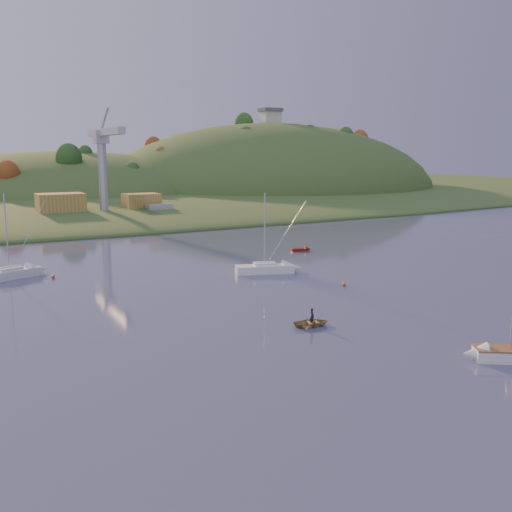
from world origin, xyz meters
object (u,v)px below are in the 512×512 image
fishing_boat (504,350)px  sailboat_far (265,268)px  sailboat_near (10,273)px  canoe (312,323)px  red_tender (304,249)px

fishing_boat → sailboat_far: 39.90m
sailboat_near → sailboat_far: bearing=-45.3°
canoe → red_tender: bearing=-22.4°
sailboat_near → sailboat_far: 34.97m
canoe → fishing_boat: bearing=-141.4°
fishing_boat → canoe: fishing_boat is taller
sailboat_near → red_tender: sailboat_near is taller
red_tender → sailboat_near: bearing=-165.8°
fishing_boat → sailboat_near: bearing=-25.3°
fishing_boat → canoe: (-8.28, 15.53, -0.54)m
sailboat_near → red_tender: (47.60, -0.77, -0.49)m
canoe → sailboat_far: bearing=-9.2°
fishing_boat → red_tender: fishing_boat is taller
fishing_boat → canoe: 17.61m
fishing_boat → sailboat_near: sailboat_near is taller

